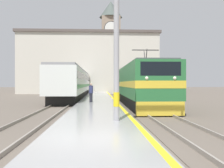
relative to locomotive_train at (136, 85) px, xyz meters
name	(u,v)px	position (x,y,z in m)	size (l,w,h in m)	color
ground_plane	(99,97)	(-3.56, 13.04, -1.79)	(200.00, 200.00, 0.00)	#60564C
platform	(99,98)	(-3.56, 8.04, -1.61)	(3.38, 140.00, 0.36)	#999999
rail_track_near	(127,99)	(0.00, 8.04, -1.76)	(2.83, 140.00, 0.16)	#60564C
rail_track_far	(73,99)	(-6.70, 8.04, -1.76)	(2.84, 140.00, 0.16)	#60564C
locomotive_train	(136,85)	(0.00, 0.00, 0.00)	(2.92, 19.66, 4.46)	black
passenger_train	(81,83)	(-6.70, 22.66, 0.17)	(2.92, 52.39, 3.61)	black
catenary_mast	(120,29)	(-2.60, -13.34, 2.42)	(3.04, 0.26, 7.60)	#9E9EA3
person_on_platform	(91,92)	(-4.16, -2.37, -0.60)	(0.34, 0.34, 1.59)	#23232D
clock_tower	(111,43)	(-0.64, 39.97, 10.12)	(5.55, 5.55, 22.12)	gray
station_building	(89,64)	(-5.46, 28.00, 4.09)	(26.75, 10.16, 11.71)	beige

